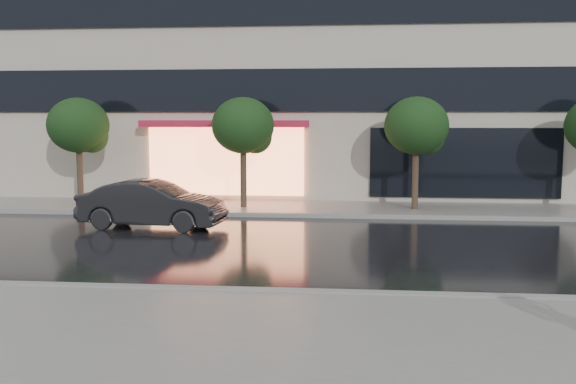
# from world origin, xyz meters

# --- Properties ---
(ground) EXTENTS (120.00, 120.00, 0.00)m
(ground) POSITION_xyz_m (0.00, 0.00, 0.00)
(ground) COLOR black
(ground) RESTS_ON ground
(sidewalk_near) EXTENTS (60.00, 4.50, 0.12)m
(sidewalk_near) POSITION_xyz_m (0.00, -3.25, 0.06)
(sidewalk_near) COLOR slate
(sidewalk_near) RESTS_ON ground
(sidewalk_far) EXTENTS (60.00, 3.50, 0.12)m
(sidewalk_far) POSITION_xyz_m (0.00, 10.25, 0.06)
(sidewalk_far) COLOR slate
(sidewalk_far) RESTS_ON ground
(curb_near) EXTENTS (60.00, 0.25, 0.14)m
(curb_near) POSITION_xyz_m (0.00, -1.00, 0.07)
(curb_near) COLOR gray
(curb_near) RESTS_ON ground
(curb_far) EXTENTS (60.00, 0.25, 0.14)m
(curb_far) POSITION_xyz_m (0.00, 8.50, 0.07)
(curb_far) COLOR gray
(curb_far) RESTS_ON ground
(tree_far_west) EXTENTS (2.20, 2.20, 3.99)m
(tree_far_west) POSITION_xyz_m (-8.94, 10.03, 2.92)
(tree_far_west) COLOR #33261C
(tree_far_west) RESTS_ON ground
(tree_mid_west) EXTENTS (2.20, 2.20, 3.99)m
(tree_mid_west) POSITION_xyz_m (-2.94, 10.03, 2.92)
(tree_mid_west) COLOR #33261C
(tree_mid_west) RESTS_ON ground
(tree_mid_east) EXTENTS (2.20, 2.20, 3.99)m
(tree_mid_east) POSITION_xyz_m (3.06, 10.03, 2.92)
(tree_mid_east) COLOR #33261C
(tree_mid_east) RESTS_ON ground
(parked_car) EXTENTS (4.42, 1.90, 1.42)m
(parked_car) POSITION_xyz_m (-5.09, 6.04, 0.71)
(parked_car) COLOR black
(parked_car) RESTS_ON ground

